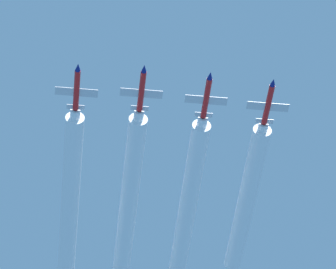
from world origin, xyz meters
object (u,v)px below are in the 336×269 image
at_px(jet_center, 142,90).
at_px(jet_far_left, 268,103).
at_px(jet_inner_right, 77,89).
at_px(jet_inner_left, 207,97).

bearing_deg(jet_center, jet_far_left, -178.17).
bearing_deg(jet_inner_right, jet_inner_left, 178.87).
xyz_separation_m(jet_inner_left, jet_inner_right, (25.17, -0.49, -0.03)).
relative_size(jet_far_left, jet_inner_right, 1.00).
xyz_separation_m(jet_center, jet_inner_right, (12.50, -0.79, -0.22)).
distance_m(jet_center, jet_inner_right, 12.53).
height_order(jet_inner_left, jet_inner_right, jet_inner_left).
height_order(jet_far_left, jet_inner_left, jet_far_left).
height_order(jet_far_left, jet_inner_right, jet_far_left).
height_order(jet_inner_left, jet_center, jet_center).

